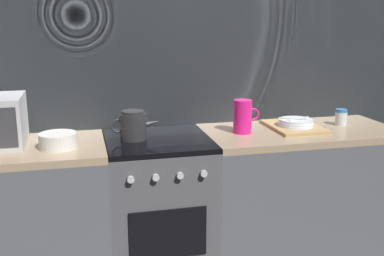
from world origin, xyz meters
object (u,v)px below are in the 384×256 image
stove_unit (159,211)px  dish_pile (295,125)px  spice_jar (341,117)px  pitcher (243,116)px  mixing_bowl (58,140)px  kettle (133,125)px

stove_unit → dish_pile: (0.87, 0.03, 0.47)m
spice_jar → dish_pile: bearing=-177.8°
pitcher → dish_pile: 0.36m
mixing_bowl → pitcher: 1.07m
pitcher → dish_pile: pitcher is taller
mixing_bowl → dish_pile: 1.42m
dish_pile → spice_jar: size_ratio=3.81×
pitcher → spice_jar: pitcher is taller
kettle → pitcher: size_ratio=1.42×
dish_pile → spice_jar: (0.33, 0.01, 0.03)m
stove_unit → dish_pile: bearing=2.3°
stove_unit → mixing_bowl: size_ratio=4.50×
mixing_bowl → stove_unit: bearing=6.5°
kettle → spice_jar: kettle is taller
kettle → dish_pile: size_ratio=0.71×
stove_unit → spice_jar: size_ratio=8.57×
dish_pile → kettle: bearing=-179.0°
stove_unit → spice_jar: bearing=2.3°
mixing_bowl → kettle: bearing=10.9°
pitcher → spice_jar: 0.68m
stove_unit → kettle: 0.55m
pitcher → stove_unit: bearing=-178.6°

